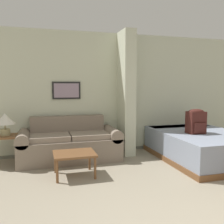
% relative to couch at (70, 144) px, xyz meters
% --- Properties ---
extents(wall_back, '(6.69, 0.16, 2.60)m').
position_rel_couch_xyz_m(wall_back, '(1.02, 0.49, 0.97)').
color(wall_back, beige).
rests_on(wall_back, ground_plane).
extents(wall_partition_pillar, '(0.24, 0.57, 2.60)m').
position_rel_couch_xyz_m(wall_partition_pillar, '(1.23, 0.14, 0.98)').
color(wall_partition_pillar, beige).
rests_on(wall_partition_pillar, ground_plane).
extents(couch, '(1.98, 0.84, 0.84)m').
position_rel_couch_xyz_m(couch, '(0.00, 0.00, 0.00)').
color(couch, gray).
rests_on(couch, ground_plane).
extents(coffee_table, '(0.66, 0.54, 0.38)m').
position_rel_couch_xyz_m(coffee_table, '(-0.03, -0.93, 0.02)').
color(coffee_table, brown).
rests_on(coffee_table, ground_plane).
extents(side_table, '(0.45, 0.45, 0.56)m').
position_rel_couch_xyz_m(side_table, '(-1.16, -0.02, 0.14)').
color(side_table, brown).
rests_on(side_table, ground_plane).
extents(table_lamp, '(0.36, 0.36, 0.41)m').
position_rel_couch_xyz_m(table_lamp, '(-1.16, -0.02, 0.52)').
color(table_lamp, tan).
rests_on(table_lamp, side_table).
extents(bed, '(1.58, 2.12, 0.55)m').
position_rel_couch_xyz_m(bed, '(2.53, -0.67, -0.04)').
color(bed, brown).
rests_on(bed, ground_plane).
extents(backpack, '(0.33, 0.26, 0.47)m').
position_rel_couch_xyz_m(backpack, '(2.34, -0.75, 0.47)').
color(backpack, '#471E19').
rests_on(backpack, bed).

